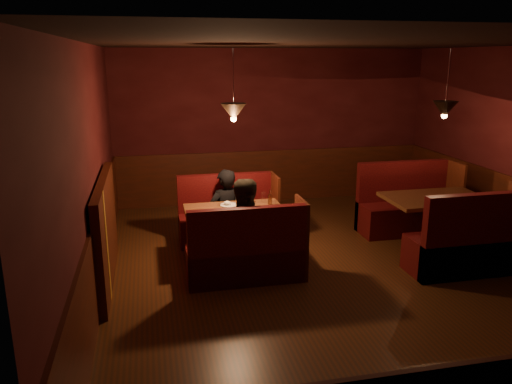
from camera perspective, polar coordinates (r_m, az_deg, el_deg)
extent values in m
cube|color=#362011|center=(6.77, 9.21, -8.97)|extent=(6.00, 7.00, 0.01)
cube|color=black|center=(6.19, 10.38, 16.46)|extent=(6.00, 7.00, 0.01)
cube|color=black|center=(9.61, 1.97, 7.44)|extent=(6.00, 0.01, 2.90)
cube|color=black|center=(5.91, -18.44, 1.77)|extent=(0.01, 7.00, 2.90)
cube|color=black|center=(9.76, 1.95, 1.89)|extent=(6.00, 0.04, 1.00)
cube|color=black|center=(6.18, -17.47, -6.81)|extent=(0.04, 7.00, 1.00)
cube|color=black|center=(6.50, -16.76, -4.26)|extent=(0.10, 2.20, 1.30)
cube|color=#B8842B|center=(5.98, -16.63, -5.95)|extent=(0.01, 0.12, 1.30)
cylinder|color=#333333|center=(6.55, -2.63, 12.62)|extent=(0.01, 0.01, 0.80)
cone|color=black|center=(6.58, -2.59, 9.14)|extent=(0.34, 0.34, 0.22)
sphere|color=#FFBF72|center=(6.59, -2.58, 8.36)|extent=(0.08, 0.08, 0.08)
cylinder|color=#333333|center=(7.35, 21.07, 11.93)|extent=(0.01, 0.01, 0.80)
cone|color=black|center=(7.38, 20.78, 8.84)|extent=(0.34, 0.34, 0.22)
sphere|color=#FFBF72|center=(7.39, 20.71, 8.14)|extent=(0.08, 0.08, 0.08)
cube|color=#58331A|center=(6.86, -2.45, -2.15)|extent=(1.35, 0.82, 0.05)
cylinder|color=black|center=(6.97, -2.42, -5.00)|extent=(0.14, 0.14, 0.68)
cylinder|color=black|center=(7.09, -2.39, -7.42)|extent=(0.54, 0.54, 0.04)
cylinder|color=silver|center=(6.74, -1.96, -2.17)|extent=(0.27, 0.27, 0.02)
cube|color=black|center=(6.73, -1.41, -1.96)|extent=(0.09, 0.08, 0.03)
ellipsoid|color=silver|center=(6.70, -2.24, -1.95)|extent=(0.07, 0.07, 0.05)
cube|color=tan|center=(6.67, -1.55, -2.14)|extent=(0.08, 0.05, 0.03)
cylinder|color=silver|center=(6.65, -2.20, -2.29)|extent=(0.03, 0.13, 0.01)
cylinder|color=silver|center=(7.01, -3.12, -1.50)|extent=(0.25, 0.25, 0.01)
ellipsoid|color=beige|center=(7.00, -3.31, -1.25)|extent=(0.10, 0.10, 0.05)
cube|color=silver|center=(7.00, -3.65, -1.46)|extent=(0.19, 0.06, 0.00)
cylinder|color=white|center=(6.93, -0.24, -1.38)|extent=(0.05, 0.05, 0.08)
cylinder|color=white|center=(7.14, 0.87, -0.62)|extent=(0.07, 0.07, 0.14)
cylinder|color=white|center=(6.77, 2.05, -1.51)|extent=(0.07, 0.07, 0.14)
cylinder|color=#47230F|center=(7.01, 1.60, -0.89)|extent=(0.06, 0.06, 0.15)
cylinder|color=#47230F|center=(6.98, 1.61, -0.01)|extent=(0.03, 0.03, 0.07)
ellipsoid|color=white|center=(6.75, 0.72, -2.02)|extent=(0.11, 0.10, 0.04)
cube|color=black|center=(7.66, -3.31, -4.08)|extent=(1.45, 0.53, 0.43)
cube|color=black|center=(7.77, -3.58, -1.56)|extent=(1.45, 0.12, 1.01)
cube|color=black|center=(7.72, 2.12, -1.66)|extent=(0.04, 0.53, 1.01)
cube|color=black|center=(6.38, -1.32, -8.14)|extent=(1.45, 0.53, 0.43)
cube|color=black|center=(6.08, -0.96, -6.39)|extent=(1.45, 0.12, 1.01)
cube|color=black|center=(6.44, 5.21, -5.18)|extent=(0.04, 0.53, 1.01)
cube|color=#58331A|center=(7.61, 19.89, -0.73)|extent=(1.42, 0.91, 0.05)
cylinder|color=black|center=(7.72, 19.62, -3.60)|extent=(0.15, 0.15, 0.75)
cylinder|color=black|center=(7.83, 19.40, -6.04)|extent=(0.60, 0.60, 0.04)
cube|color=black|center=(8.39, 16.81, -2.84)|extent=(1.53, 0.59, 0.48)
cube|color=black|center=(8.49, 16.23, -0.32)|extent=(1.53, 0.13, 1.12)
cube|color=black|center=(8.71, 21.50, -0.41)|extent=(0.04, 0.59, 1.12)
cube|color=black|center=(7.16, 22.75, -6.50)|extent=(1.53, 0.59, 0.48)
cube|color=black|center=(6.88, 24.10, -4.67)|extent=(1.53, 0.13, 1.12)
imported|color=black|center=(7.47, -3.56, -0.35)|extent=(0.63, 0.51, 1.49)
imported|color=black|center=(6.31, -0.85, -2.61)|extent=(0.88, 0.74, 1.62)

